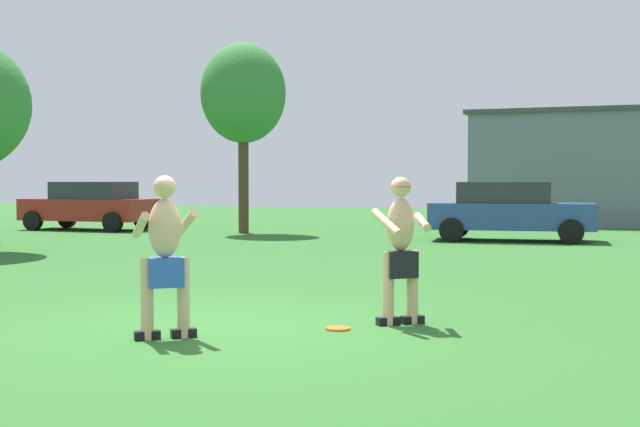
{
  "coord_description": "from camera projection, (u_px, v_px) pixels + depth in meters",
  "views": [
    {
      "loc": [
        4.27,
        -8.32,
        1.61
      ],
      "look_at": [
        0.77,
        1.02,
        1.23
      ],
      "focal_mm": 47.78,
      "sensor_mm": 36.0,
      "label": 1
    }
  ],
  "objects": [
    {
      "name": "ground_plane",
      "position": [
        222.0,
        328.0,
        9.34
      ],
      "size": [
        80.0,
        80.0,
        0.0
      ],
      "primitive_type": "plane",
      "color": "#2D6628"
    },
    {
      "name": "player_near",
      "position": [
        165.0,
        253.0,
        8.66
      ],
      "size": [
        0.81,
        0.74,
        1.67
      ],
      "color": "black",
      "rests_on": "ground_plane"
    },
    {
      "name": "player_in_black",
      "position": [
        401.0,
        244.0,
        9.51
      ],
      "size": [
        0.73,
        0.78,
        1.67
      ],
      "color": "black",
      "rests_on": "ground_plane"
    },
    {
      "name": "frisbee",
      "position": [
        338.0,
        329.0,
        9.21
      ],
      "size": [
        0.27,
        0.27,
        0.03
      ],
      "primitive_type": "cylinder",
      "color": "orange",
      "rests_on": "ground_plane"
    },
    {
      "name": "car_blue_mid_lot",
      "position": [
        509.0,
        210.0,
        22.78
      ],
      "size": [
        4.47,
        2.41,
        1.58
      ],
      "color": "#2D478C",
      "rests_on": "ground_plane"
    },
    {
      "name": "car_red_far_end",
      "position": [
        90.0,
        205.0,
        27.87
      ],
      "size": [
        4.33,
        2.08,
        1.58
      ],
      "color": "maroon",
      "rests_on": "ground_plane"
    },
    {
      "name": "outbuilding_behind_lot",
      "position": [
        590.0,
        168.0,
        32.0
      ],
      "size": [
        8.47,
        6.2,
        4.17
      ],
      "color": "slate",
      "rests_on": "ground_plane"
    },
    {
      "name": "tree_left_field",
      "position": [
        243.0,
        94.0,
        26.01
      ],
      "size": [
        2.61,
        2.61,
        5.83
      ],
      "color": "#4C3823",
      "rests_on": "ground_plane"
    }
  ]
}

